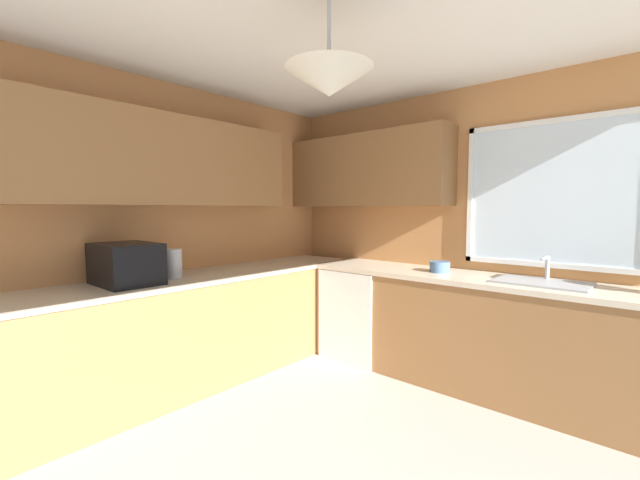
{
  "coord_description": "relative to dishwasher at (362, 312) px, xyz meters",
  "views": [
    {
      "loc": [
        1.31,
        -1.55,
        1.42
      ],
      "look_at": [
        -0.66,
        0.69,
        1.19
      ],
      "focal_mm": 22.45,
      "sensor_mm": 36.0,
      "label": 1
    }
  ],
  "objects": [
    {
      "name": "ground_plane",
      "position": [
        0.9,
        -1.58,
        -0.42
      ],
      "size": [
        8.45,
        8.45,
        0.0
      ],
      "primitive_type": "plane",
      "color": "#B7B2A8"
    },
    {
      "name": "room_shell",
      "position": [
        0.1,
        -1.02,
        1.37
      ],
      "size": [
        3.87,
        3.96,
        2.53
      ],
      "color": "#C6844C",
      "rests_on": "ground_plane"
    },
    {
      "name": "counter_run_left",
      "position": [
        -0.66,
        -1.58,
        0.02
      ],
      "size": [
        0.65,
        3.57,
        0.89
      ],
      "color": "olive",
      "rests_on": "ground_plane"
    },
    {
      "name": "counter_run_back",
      "position": [
        1.11,
        0.03,
        0.02
      ],
      "size": [
        2.96,
        0.65,
        0.89
      ],
      "color": "olive",
      "rests_on": "ground_plane"
    },
    {
      "name": "dishwasher",
      "position": [
        0.0,
        0.0,
        0.0
      ],
      "size": [
        0.6,
        0.6,
        0.85
      ],
      "primitive_type": "cube",
      "color": "white",
      "rests_on": "ground_plane"
    },
    {
      "name": "microwave",
      "position": [
        -0.66,
        -1.94,
        0.61
      ],
      "size": [
        0.48,
        0.36,
        0.29
      ],
      "primitive_type": "cube",
      "color": "black",
      "rests_on": "counter_run_left"
    },
    {
      "name": "kettle",
      "position": [
        -0.64,
        -1.59,
        0.58
      ],
      "size": [
        0.13,
        0.13,
        0.22
      ],
      "primitive_type": "cylinder",
      "color": "#B7B7BC",
      "rests_on": "counter_run_left"
    },
    {
      "name": "sink_assembly",
      "position": [
        1.54,
        0.04,
        0.48
      ],
      "size": [
        0.61,
        0.4,
        0.19
      ],
      "color": "#9EA0A5",
      "rests_on": "counter_run_back"
    },
    {
      "name": "bowl",
      "position": [
        0.77,
        0.03,
        0.51
      ],
      "size": [
        0.17,
        0.17,
        0.09
      ],
      "primitive_type": "cylinder",
      "color": "#4C7099",
      "rests_on": "counter_run_back"
    }
  ]
}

